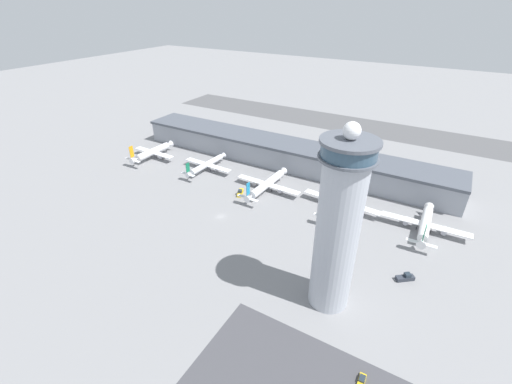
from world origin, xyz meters
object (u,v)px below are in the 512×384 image
airplane_gate_charlie (267,184)px  airplane_gate_echo (425,224)px  car_green_van (362,380)px  airplane_gate_bravo (207,165)px  service_truck_fuel (405,278)px  service_truck_baggage (240,193)px  airplane_gate_delta (341,201)px  airplane_gate_alpha (153,152)px  service_truck_catering (342,228)px  control_tower (338,227)px

airplane_gate_charlie → airplane_gate_echo: 81.05m
car_green_van → airplane_gate_bravo: bearing=144.5°
service_truck_fuel → service_truck_baggage: size_ratio=0.87×
airplane_gate_bravo → airplane_gate_delta: (85.76, -1.03, 0.20)m
airplane_gate_alpha → car_green_van: (162.70, -82.64, -4.05)m
airplane_gate_alpha → airplane_gate_bravo: size_ratio=1.00×
service_truck_catering → service_truck_baggage: 58.70m
airplane_gate_echo → service_truck_fuel: airplane_gate_echo is taller
control_tower → service_truck_catering: (-8.92, 43.61, -30.73)m
airplane_gate_delta → service_truck_baggage: (-51.98, -13.44, -3.27)m
control_tower → airplane_gate_alpha: bearing=157.8°
airplane_gate_charlie → service_truck_catering: (47.92, -14.84, -3.21)m
service_truck_fuel → service_truck_baggage: service_truck_fuel is taller
airplane_gate_bravo → airplane_gate_echo: airplane_gate_echo is taller
airplane_gate_alpha → service_truck_fuel: bearing=-11.7°
control_tower → car_green_van: (18.89, -23.90, -31.13)m
airplane_gate_alpha → service_truck_fuel: (166.16, -34.43, -3.51)m
airplane_gate_delta → service_truck_baggage: size_ratio=5.08×
control_tower → airplane_gate_charlie: control_tower is taller
airplane_gate_echo → service_truck_catering: size_ratio=6.16×
airplane_gate_echo → service_truck_catering: bearing=-152.0°
airplane_gate_alpha → airplane_gate_charlie: bearing=-0.2°
airplane_gate_bravo → airplane_gate_echo: size_ratio=0.91×
control_tower → service_truck_fuel: control_tower is taller
airplane_gate_charlie → airplane_gate_echo: bearing=1.9°
service_truck_fuel → airplane_gate_charlie: bearing=156.7°
airplane_gate_alpha → service_truck_baggage: (76.32, -11.26, -3.52)m
airplane_gate_echo → airplane_gate_bravo: bearing=179.7°
airplane_gate_bravo → airplane_gate_charlie: airplane_gate_charlie is taller
service_truck_catering → car_green_van: bearing=-67.6°
control_tower → airplane_gate_delta: (-15.52, 60.92, -27.34)m
airplane_gate_alpha → airplane_gate_charlie: size_ratio=0.89×
control_tower → airplane_gate_echo: control_tower is taller
service_truck_baggage → airplane_gate_bravo: bearing=156.8°
airplane_gate_charlie → car_green_van: airplane_gate_charlie is taller
airplane_gate_bravo → car_green_van: airplane_gate_bravo is taller
airplane_gate_alpha → airplane_gate_delta: size_ratio=0.87×
service_truck_baggage → control_tower: bearing=-35.1°
airplane_gate_delta → car_green_van: size_ratio=9.61×
airplane_gate_delta → service_truck_catering: (6.60, -17.31, -3.39)m
airplane_gate_delta → airplane_gate_echo: size_ratio=1.04×
service_truck_catering → car_green_van: 73.02m
service_truck_catering → service_truck_baggage: bearing=176.2°
control_tower → airplane_gate_alpha: control_tower is taller
control_tower → service_truck_catering: size_ratio=10.43×
airplane_gate_bravo → service_truck_catering: bearing=-11.2°
control_tower → airplane_gate_charlie: bearing=134.2°
service_truck_baggage → service_truck_catering: bearing=-3.8°
airplane_gate_bravo → service_truck_catering: (92.36, -18.33, -3.19)m
airplane_gate_charlie → service_truck_baggage: (-10.65, -10.98, -3.09)m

